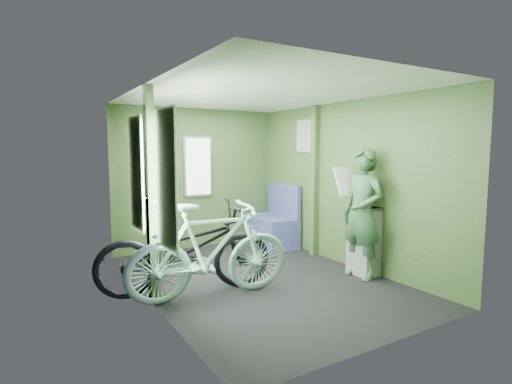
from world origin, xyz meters
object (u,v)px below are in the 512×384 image
Objects in this scene: bicycle_mint at (212,300)px; passenger at (362,214)px; bench_seat at (273,227)px; bicycle_black at (186,293)px; waste_box at (364,241)px.

bicycle_mint is 1.11× the size of passenger.
passenger reaches higher than bicycle_mint.
bench_seat is at bearing 177.08° from passenger.
passenger reaches higher than bicycle_black.
waste_box is (0.11, 0.07, -0.38)m from passenger.
passenger reaches higher than waste_box.
passenger is (1.97, -0.26, 0.82)m from bicycle_mint.
waste_box is 0.86× the size of bench_seat.
bench_seat is at bearing -41.55° from bicycle_mint.
waste_box is (2.24, -0.53, 0.45)m from bicycle_black.
passenger is at bearing -92.73° from bicycle_black.
bicycle_mint is 1.75× the size of bench_seat.
bench_seat reaches higher than bicycle_black.
passenger reaches higher than bench_seat.
waste_box reaches higher than bicycle_black.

